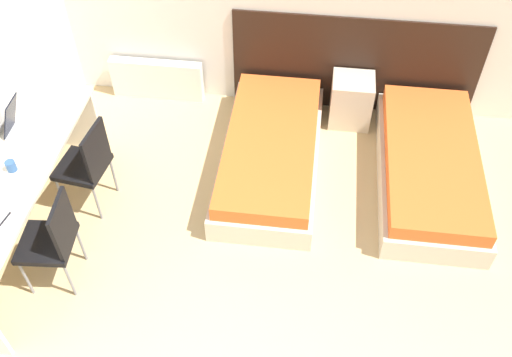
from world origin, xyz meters
TOP-DOWN VIEW (x-y plane):
  - headboard_panel at (0.81, 3.84)m, footprint 2.54×0.03m
  - bed_near_window at (0.05, 2.81)m, footprint 0.92×1.99m
  - bed_near_door at (1.57, 2.81)m, footprint 0.92×1.99m
  - nightstand at (0.81, 3.61)m, footprint 0.43×0.39m
  - radiator at (-1.31, 3.75)m, footprint 1.01×0.12m
  - desk at (-1.92, 1.73)m, footprint 0.57×2.32m
  - chair_near_laptop at (-1.49, 2.14)m, footprint 0.46×0.46m
  - chair_near_notebook at (-1.49, 1.31)m, footprint 0.44×0.44m
  - laptop at (-2.00, 2.19)m, footprint 0.37×0.24m
  - mug at (-1.93, 1.76)m, footprint 0.08×0.08m

SIDE VIEW (x-z plane):
  - bed_near_window at x=0.05m, z-range -0.01..0.39m
  - bed_near_door at x=1.57m, z-range -0.01..0.39m
  - radiator at x=-1.31m, z-range 0.00..0.46m
  - nightstand at x=0.81m, z-range 0.00..0.54m
  - chair_near_laptop at x=-1.49m, z-range 0.06..0.99m
  - chair_near_notebook at x=-1.49m, z-range 0.06..0.99m
  - headboard_panel at x=0.81m, z-range 0.00..1.10m
  - desk at x=-1.92m, z-range 0.23..0.99m
  - mug at x=-1.93m, z-range 0.76..0.85m
  - laptop at x=-2.00m, z-range 0.66..1.02m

